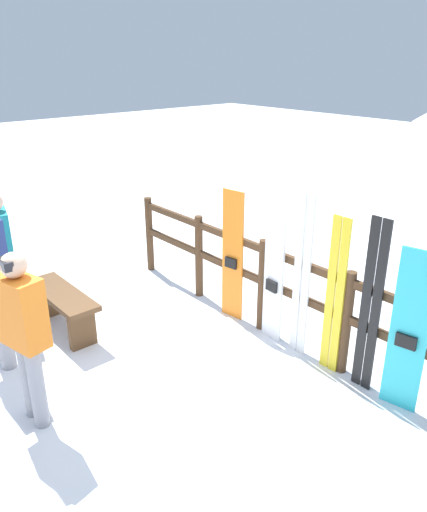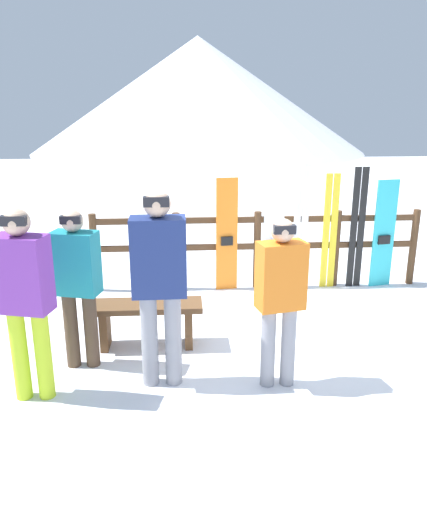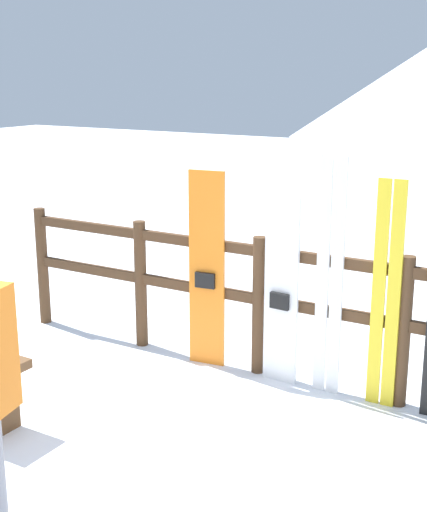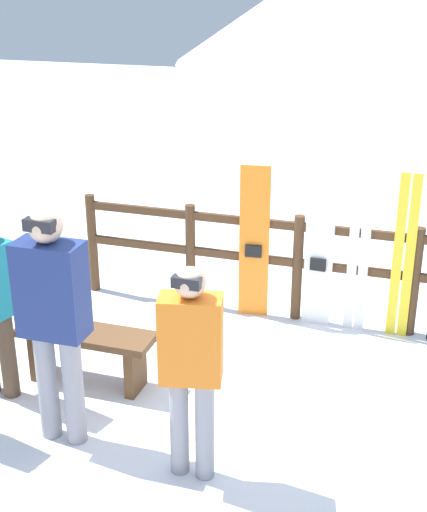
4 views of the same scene
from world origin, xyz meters
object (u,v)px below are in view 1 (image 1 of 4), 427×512
at_px(ski_pair_white, 302,277).
at_px(ski_pair_yellow, 335,297).
at_px(snowboard_orange, 233,256).
at_px(snowboard_cyan, 409,333).
at_px(person_orange, 24,328).
at_px(snowboard_white, 273,280).
at_px(bench, 62,303).
at_px(person_teal, 1,250).
at_px(ski_pair_black, 371,307).

xyz_separation_m(ski_pair_white, ski_pair_yellow, (0.41, 0.00, -0.06)).
relative_size(snowboard_orange, snowboard_cyan, 1.03).
bearing_deg(person_orange, ski_pair_white, 72.90).
xyz_separation_m(snowboard_white, ski_pair_white, (0.37, 0.00, 0.16)).
distance_m(bench, snowboard_white, 2.34).
height_order(snowboard_white, ski_pair_white, ski_pair_white).
distance_m(snowboard_orange, snowboard_cyan, 2.17).
bearing_deg(person_orange, person_teal, 165.61).
distance_m(person_orange, snowboard_orange, 2.51).
xyz_separation_m(person_teal, snowboard_white, (2.22, 2.02, -0.20)).
height_order(ski_pair_yellow, ski_pair_black, ski_pair_black).
xyz_separation_m(person_teal, snowboard_cyan, (3.75, 2.02, -0.15)).
distance_m(person_teal, ski_pair_yellow, 3.62).
bearing_deg(snowboard_white, person_orange, -99.11).
distance_m(ski_pair_white, snowboard_cyan, 1.17).
bearing_deg(person_teal, person_orange, -14.39).
relative_size(ski_pair_yellow, ski_pair_black, 0.95).
height_order(snowboard_white, ski_pair_black, ski_pair_black).
bearing_deg(ski_pair_black, person_orange, -121.89).
bearing_deg(bench, ski_pair_white, 39.79).
xyz_separation_m(person_orange, snowboard_white, (0.40, 2.49, -0.20)).
distance_m(person_orange, snowboard_white, 2.53).
bearing_deg(snowboard_orange, person_orange, -84.59).
relative_size(person_orange, ski_pair_yellow, 0.97).
bearing_deg(ski_pair_yellow, person_teal, -145.88).
relative_size(person_teal, ski_pair_yellow, 0.98).
relative_size(bench, snowboard_white, 0.82).
height_order(person_orange, snowboard_white, person_orange).
xyz_separation_m(snowboard_white, ski_pair_yellow, (0.77, 0.00, 0.09)).
xyz_separation_m(snowboard_orange, ski_pair_yellow, (1.41, 0.00, 0.03)).
xyz_separation_m(person_orange, ski_pair_yellow, (1.17, 2.50, -0.10)).
bearing_deg(person_teal, bench, 31.77).
relative_size(snowboard_white, ski_pair_black, 0.84).
bearing_deg(ski_pair_black, person_teal, -148.98).
relative_size(snowboard_orange, ski_pair_yellow, 0.97).
xyz_separation_m(person_teal, ski_pair_black, (3.37, 2.03, -0.06)).
height_order(person_orange, person_teal, person_teal).
bearing_deg(ski_pair_yellow, person_orange, -115.18).
relative_size(ski_pair_yellow, snowboard_cyan, 1.06).
bearing_deg(snowboard_orange, snowboard_cyan, -0.00).
bearing_deg(snowboard_white, ski_pair_white, 0.54).
xyz_separation_m(bench, ski_pair_black, (2.77, 1.66, 0.49)).
bearing_deg(person_teal, ski_pair_yellow, 34.12).
relative_size(person_orange, snowboard_white, 1.10).
bearing_deg(snowboard_white, ski_pair_black, 0.17).
bearing_deg(ski_pair_yellow, bench, -145.32).
distance_m(person_teal, snowboard_cyan, 4.27).
height_order(person_teal, ski_pair_yellow, ski_pair_yellow).
bearing_deg(person_orange, snowboard_orange, 95.41).
bearing_deg(bench, ski_pair_black, 30.85).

